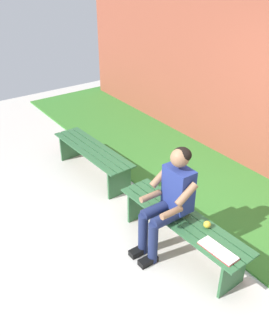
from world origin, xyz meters
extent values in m
cube|color=beige|center=(1.00, 1.00, -0.02)|extent=(10.00, 7.00, 0.04)
cube|color=#387A2D|center=(1.00, -1.43, 0.01)|extent=(9.00, 2.13, 0.03)
cube|color=#2D6038|center=(0.01, -0.16, 0.44)|extent=(1.73, 0.17, 0.02)
cube|color=#2D6038|center=(0.00, -0.05, 0.44)|extent=(1.73, 0.17, 0.02)
cube|color=#2D6038|center=(0.00, 0.05, 0.44)|extent=(1.73, 0.17, 0.02)
cube|color=#2D6038|center=(-0.01, 0.16, 0.44)|extent=(1.73, 0.17, 0.02)
cube|color=#2D6038|center=(-0.74, -0.03, 0.22)|extent=(0.05, 0.38, 0.43)
cube|color=#2D6038|center=(0.74, 0.03, 0.22)|extent=(0.05, 0.38, 0.43)
cube|color=#2D6038|center=(2.00, -0.16, 0.44)|extent=(1.61, 0.16, 0.02)
cube|color=#2D6038|center=(2.00, -0.05, 0.44)|extent=(1.61, 0.16, 0.02)
cube|color=#2D6038|center=(2.00, 0.05, 0.44)|extent=(1.61, 0.16, 0.02)
cube|color=#2D6038|center=(1.99, 0.16, 0.44)|extent=(1.61, 0.16, 0.02)
cube|color=#2D6038|center=(1.32, -0.03, 0.22)|extent=(0.05, 0.38, 0.43)
cube|color=#2D6038|center=(2.68, 0.03, 0.22)|extent=(0.05, 0.38, 0.43)
cube|color=navy|center=(0.12, -0.02, 0.77)|extent=(0.34, 0.20, 0.50)
sphere|color=#936B4C|center=(0.12, -0.01, 1.15)|extent=(0.20, 0.20, 0.20)
ellipsoid|color=black|center=(0.12, -0.04, 1.18)|extent=(0.20, 0.19, 0.15)
cylinder|color=navy|center=(0.03, 0.18, 0.52)|extent=(0.13, 0.40, 0.13)
cylinder|color=navy|center=(0.21, 0.18, 0.52)|extent=(0.13, 0.40, 0.13)
cylinder|color=navy|center=(0.03, 0.38, 0.26)|extent=(0.11, 0.11, 0.52)
cube|color=black|center=(0.03, 0.44, 0.04)|extent=(0.10, 0.22, 0.07)
cylinder|color=navy|center=(0.21, 0.38, 0.26)|extent=(0.11, 0.11, 0.52)
cube|color=black|center=(0.21, 0.44, 0.04)|extent=(0.10, 0.22, 0.07)
cylinder|color=#936B4C|center=(-0.09, 0.06, 0.84)|extent=(0.08, 0.28, 0.23)
cylinder|color=#936B4C|center=(-0.06, 0.22, 0.66)|extent=(0.07, 0.26, 0.07)
cylinder|color=#936B4C|center=(0.33, 0.06, 0.84)|extent=(0.08, 0.28, 0.23)
cylinder|color=#936B4C|center=(0.30, 0.22, 0.66)|extent=(0.07, 0.26, 0.07)
sphere|color=gold|center=(-0.27, -0.10, 0.49)|extent=(0.08, 0.08, 0.08)
cube|color=white|center=(-0.69, 0.06, 0.46)|extent=(0.21, 0.16, 0.02)
cube|color=white|center=(-0.49, 0.07, 0.46)|extent=(0.21, 0.16, 0.02)
cube|color=red|center=(-0.59, 0.06, 0.45)|extent=(0.42, 0.17, 0.01)
camera|label=1|loc=(-2.30, 2.27, 3.00)|focal=39.33mm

